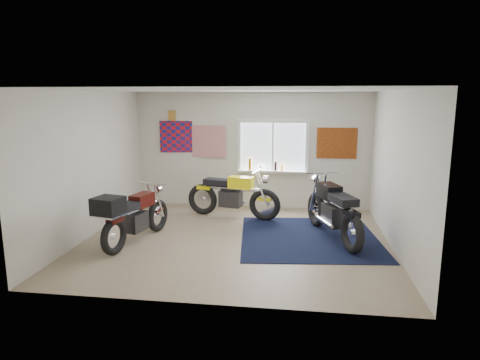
# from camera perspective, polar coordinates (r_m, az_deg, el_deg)

# --- Properties ---
(ground) EXTENTS (5.50, 5.50, 0.00)m
(ground) POSITION_cam_1_polar(r_m,az_deg,el_deg) (7.92, -0.52, -8.01)
(ground) COLOR #9E896B
(ground) RESTS_ON ground
(room_shell) EXTENTS (5.50, 5.50, 5.50)m
(room_shell) POSITION_cam_1_polar(r_m,az_deg,el_deg) (7.55, -0.54, 3.85)
(room_shell) COLOR white
(room_shell) RESTS_ON ground
(navy_rug) EXTENTS (2.76, 2.85, 0.01)m
(navy_rug) POSITION_cam_1_polar(r_m,az_deg,el_deg) (8.14, 9.19, -7.57)
(navy_rug) COLOR black
(navy_rug) RESTS_ON ground
(window_assembly) EXTENTS (1.66, 0.17, 1.26)m
(window_assembly) POSITION_cam_1_polar(r_m,az_deg,el_deg) (9.97, 4.39, 4.00)
(window_assembly) COLOR white
(window_assembly) RESTS_ON room_shell
(oil_bottles) EXTENTS (0.81, 0.07, 0.28)m
(oil_bottles) POSITION_cam_1_polar(r_m,az_deg,el_deg) (9.97, 3.03, 1.94)
(oil_bottles) COLOR #976216
(oil_bottles) RESTS_ON window_assembly
(flag_display) EXTENTS (1.60, 0.10, 1.17)m
(flag_display) POSITION_cam_1_polar(r_m,az_deg,el_deg) (10.34, -9.08, 8.49)
(flag_display) COLOR red
(flag_display) RESTS_ON room_shell
(triumph_poster) EXTENTS (0.90, 0.03, 0.70)m
(triumph_poster) POSITION_cam_1_polar(r_m,az_deg,el_deg) (9.98, 12.78, 4.81)
(triumph_poster) COLOR #A54C14
(triumph_poster) RESTS_ON room_shell
(yellow_triumph) EXTENTS (2.12, 0.72, 1.08)m
(yellow_triumph) POSITION_cam_1_polar(r_m,az_deg,el_deg) (9.26, -1.01, -2.15)
(yellow_triumph) COLOR black
(yellow_triumph) RESTS_ON ground
(black_chrome_bike) EXTENTS (0.99, 2.18, 1.17)m
(black_chrome_bike) POSITION_cam_1_polar(r_m,az_deg,el_deg) (8.06, 12.30, -4.14)
(black_chrome_bike) COLOR black
(black_chrome_bike) RESTS_ON navy_rug
(maroon_tourer) EXTENTS (0.85, 1.99, 1.01)m
(maroon_tourer) POSITION_cam_1_polar(r_m,az_deg,el_deg) (7.78, -14.25, -4.66)
(maroon_tourer) COLOR black
(maroon_tourer) RESTS_ON ground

